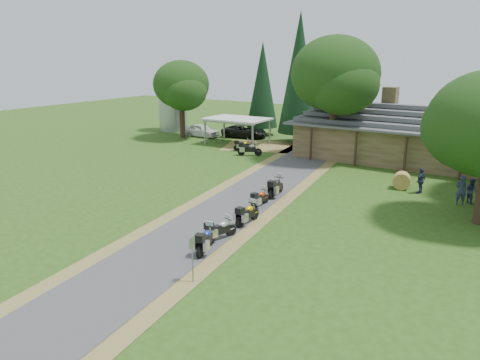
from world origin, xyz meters
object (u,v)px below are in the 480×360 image
Objects in this scene: motorcycle_row_b at (220,228)px; car_white_sedan at (201,129)px; silo at (173,102)px; motorcycle_carport_b at (250,148)px; motorcycle_row_a at (206,239)px; lodge at (420,134)px; motorcycle_row_e at (276,186)px; motorcycle_carport_a at (243,145)px; carport at (237,131)px; motorcycle_row_c at (247,213)px; motorcycle_row_d at (260,197)px; car_dark_suv at (245,128)px; hay_bale at (402,181)px.

car_white_sedan is at bearing 55.75° from motorcycle_row_b.
silo is 3.51× the size of motorcycle_carport_b.
car_white_sedan reaches higher than motorcycle_row_b.
silo is 3.60× the size of motorcycle_row_a.
car_white_sedan is at bearing -179.85° from lodge.
motorcycle_row_e reaches higher than motorcycle_carport_a.
silo is 12.08m from carport.
motorcycle_row_c is (13.06, -19.17, -0.71)m from carport.
carport is 3.07× the size of motorcycle_row_e.
motorcycle_row_d is at bearing 19.25° from motorcycle_row_c.
motorcycle_row_e reaches higher than motorcycle_carport_b.
car_white_sedan is at bearing 41.97° from motorcycle_row_e.
lodge is at bearing -88.56° from car_white_sedan.
lodge reaches higher than motorcycle_row_e.
motorcycle_row_a is at bearing -161.82° from car_dark_suv.
carport is 19.93m from hay_bale.
motorcycle_row_b is at bearing -110.38° from hay_bale.
carport reaches higher than motorcycle_carport_b.
lodge is 28.92m from silo.
car_dark_suv is 22.89m from hay_bale.
motorcycle_row_b is at bearing -7.56° from motorcycle_row_a.
car_white_sedan is 2.91× the size of motorcycle_row_c.
lodge reaches higher than carport.
car_dark_suv is 2.88× the size of motorcycle_row_a.
lodge reaches higher than motorcycle_carport_b.
carport is at bearing 12.84° from motorcycle_row_a.
lodge is at bearing -30.30° from motorcycle_carport_a.
motorcycle_carport_b is at bearing 166.21° from hay_bale.
silo is at bearing 25.89° from motorcycle_row_a.
silo is 17.23m from motorcycle_carport_b.
motorcycle_row_a is 0.98× the size of motorcycle_carport_b.
motorcycle_row_a is 0.94× the size of motorcycle_row_e.
lodge is at bearing -16.34° from motorcycle_row_d.
hay_bale reaches higher than motorcycle_carport_a.
motorcycle_row_a is at bearing -107.38° from motorcycle_carport_a.
hay_bale is (29.83, -10.92, -2.86)m from silo.
motorcycle_carport_a is (-11.15, 21.02, -0.08)m from motorcycle_row_a.
motorcycle_row_a is 1.02× the size of motorcycle_row_c.
silo is at bearing 49.40° from motorcycle_row_c.
lodge is 9.47m from hay_bale.
silo is 3.68× the size of motorcycle_row_c.
motorcycle_row_e is at bearing -153.07° from car_dark_suv.
motorcycle_row_a is (24.78, -26.80, -2.78)m from silo.
motorcycle_row_d is at bearing -156.18° from car_dark_suv.
motorcycle_row_a is 1.11× the size of motorcycle_row_d.
silo is at bearing 50.34° from motorcycle_row_d.
motorcycle_row_e is (23.34, -17.16, -2.74)m from silo.
carport is at bearing 36.92° from motorcycle_row_d.
motorcycle_row_c is 12.80m from hay_bale.
motorcycle_carport_b reaches higher than motorcycle_carport_a.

